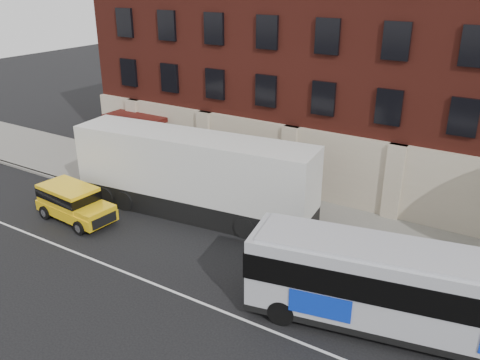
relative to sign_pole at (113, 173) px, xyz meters
The scene contains 9 objects.
ground 10.59m from the sign_pole, 35.87° to the right, with size 120.00×120.00×0.00m, color black.
sidewalk 9.07m from the sign_pole, 18.56° to the left, with size 60.00×6.00×0.15m, color gray.
kerb 8.61m from the sign_pole, ahead, with size 60.00×0.25×0.15m, color gray.
lane_line 10.31m from the sign_pole, 33.60° to the right, with size 60.00×0.12×0.01m, color silver.
building 15.03m from the sign_pole, 51.75° to the left, with size 30.00×12.10×15.00m.
sign_pole is the anchor object (origin of this frame).
city_bus 18.24m from the sign_pole, ahead, with size 12.58×4.98×3.37m.
yellow_suv 3.30m from the sign_pole, 84.99° to the right, with size 4.84×2.37×1.82m.
shipping_container 5.37m from the sign_pole, ahead, with size 13.49×4.16×4.42m.
Camera 1 is at (11.88, -12.66, 12.17)m, focal length 37.47 mm.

